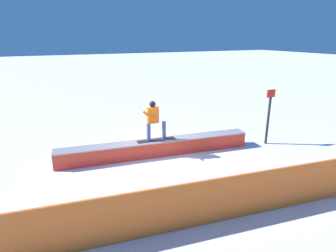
# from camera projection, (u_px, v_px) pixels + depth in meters

# --- Properties ---
(ground_plane) EXTENTS (120.00, 120.00, 0.00)m
(ground_plane) POSITION_uv_depth(u_px,v_px,m) (157.00, 155.00, 10.44)
(ground_plane) COLOR white
(grind_box) EXTENTS (7.12, 1.43, 0.58)m
(grind_box) POSITION_uv_depth(u_px,v_px,m) (157.00, 148.00, 10.36)
(grind_box) COLOR red
(grind_box) RESTS_ON ground_plane
(snowboarder) EXTENTS (1.44, 0.42, 1.47)m
(snowboarder) POSITION_uv_depth(u_px,v_px,m) (154.00, 119.00, 9.98)
(snowboarder) COLOR black
(snowboarder) RESTS_ON grind_box
(safety_fence) EXTENTS (13.55, 1.70, 1.15)m
(safety_fence) POSITION_uv_depth(u_px,v_px,m) (226.00, 199.00, 6.60)
(safety_fence) COLOR orange
(safety_fence) RESTS_ON ground_plane
(trail_marker) EXTENTS (0.40, 0.10, 2.22)m
(trail_marker) POSITION_uv_depth(u_px,v_px,m) (269.00, 116.00, 11.18)
(trail_marker) COLOR #262628
(trail_marker) RESTS_ON ground_plane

